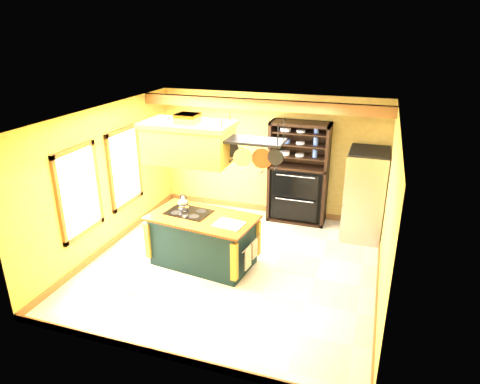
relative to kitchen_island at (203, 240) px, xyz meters
The scene contains 15 objects.
floor 0.71m from the kitchen_island, 12.28° to the left, with size 5.00×5.00×0.00m, color beige.
ceiling 2.30m from the kitchen_island, 12.28° to the left, with size 5.00×5.00×0.00m, color white.
wall_back 2.81m from the kitchen_island, 78.62° to the left, with size 5.00×0.02×2.70m, color gold.
wall_front 2.60m from the kitchen_island, 77.56° to the right, with size 5.00×0.02×2.70m, color gold.
wall_left 2.16m from the kitchen_island, behind, with size 0.02×5.00×2.70m, color gold.
wall_right 3.15m from the kitchen_island, ahead, with size 0.02×5.00×2.70m, color gold.
ceiling_beam 2.84m from the kitchen_island, 73.83° to the left, with size 5.00×0.15×0.20m, color brown.
window_near 2.26m from the kitchen_island, 160.53° to the right, with size 0.06×1.06×1.56m.
window_far 2.27m from the kitchen_island, 159.77° to the left, with size 0.06×1.06×1.56m.
kitchen_island is the anchor object (origin of this frame).
range_hood 1.79m from the kitchen_island, behind, with size 1.47×0.83×0.80m.
pot_rack 2.00m from the kitchen_island, ahead, with size 1.04×0.49×0.82m.
refrigerator 3.33m from the kitchen_island, 37.51° to the left, with size 0.77×0.90×1.77m.
hutch 2.70m from the kitchen_island, 62.73° to the left, with size 1.24×0.56×2.19m.
floor_register 1.54m from the kitchen_island, 123.92° to the right, with size 0.28×0.12×0.01m, color black.
Camera 1 is at (2.22, -6.33, 4.02)m, focal length 32.00 mm.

